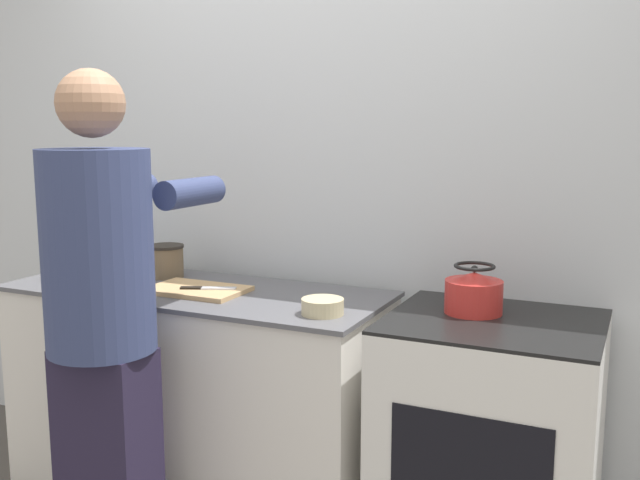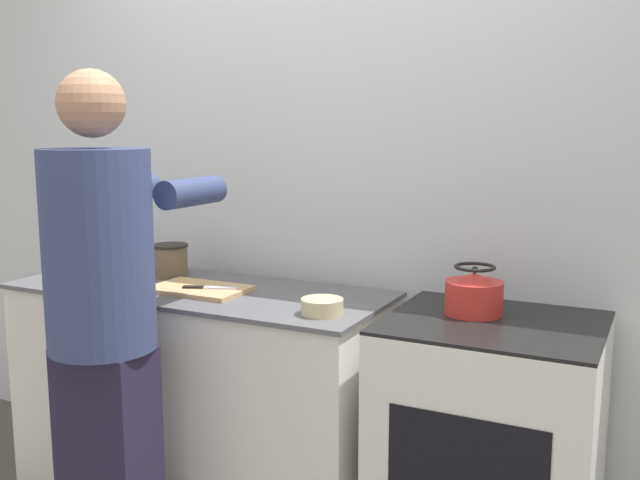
{
  "view_description": "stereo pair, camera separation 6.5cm",
  "coord_description": "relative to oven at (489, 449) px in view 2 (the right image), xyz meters",
  "views": [
    {
      "loc": [
        1.24,
        -2.01,
        1.54
      ],
      "look_at": [
        0.21,
        0.21,
        1.15
      ],
      "focal_mm": 40.0,
      "sensor_mm": 36.0,
      "label": 1
    },
    {
      "loc": [
        1.3,
        -1.98,
        1.54
      ],
      "look_at": [
        0.21,
        0.21,
        1.15
      ],
      "focal_mm": 40.0,
      "sensor_mm": 36.0,
      "label": 2
    }
  ],
  "objects": [
    {
      "name": "cutting_board",
      "position": [
        -1.14,
        -0.06,
        0.45
      ],
      "size": [
        0.38,
        0.25,
        0.02
      ],
      "color": "tan",
      "rests_on": "counter"
    },
    {
      "name": "knife",
      "position": [
        -1.09,
        -0.06,
        0.46
      ],
      "size": [
        0.21,
        0.11,
        0.01
      ],
      "rotation": [
        0.0,
        0.0,
        0.4
      ],
      "color": "silver",
      "rests_on": "cutting_board"
    },
    {
      "name": "canister_jar",
      "position": [
        -1.42,
        0.12,
        0.51
      ],
      "size": [
        0.15,
        0.15,
        0.14
      ],
      "color": "#756047",
      "rests_on": "counter"
    },
    {
      "name": "wall_back",
      "position": [
        -0.8,
        0.38,
        0.85
      ],
      "size": [
        8.0,
        0.05,
        2.6
      ],
      "color": "silver",
      "rests_on": "ground_plane"
    },
    {
      "name": "person",
      "position": [
        -1.18,
        -0.54,
        0.48
      ],
      "size": [
        0.41,
        0.64,
        1.72
      ],
      "color": "#231C33",
      "rests_on": "ground_plane"
    },
    {
      "name": "book_stack",
      "position": [
        -1.75,
        -0.03,
        0.48
      ],
      "size": [
        0.2,
        0.27,
        0.07
      ],
      "color": "beige",
      "rests_on": "counter"
    },
    {
      "name": "kettle",
      "position": [
        -0.08,
        0.06,
        0.52
      ],
      "size": [
        0.2,
        0.2,
        0.17
      ],
      "color": "red",
      "rests_on": "oven"
    },
    {
      "name": "bowl_prep",
      "position": [
        -0.56,
        -0.15,
        0.47
      ],
      "size": [
        0.15,
        0.15,
        0.06
      ],
      "color": "#C6B789",
      "rests_on": "counter"
    },
    {
      "name": "counter",
      "position": [
        -1.18,
        -0.01,
        -0.0
      ],
      "size": [
        1.55,
        0.62,
        0.9
      ],
      "color": "silver",
      "rests_on": "ground_plane"
    },
    {
      "name": "oven",
      "position": [
        0.0,
        0.0,
        0.0
      ],
      "size": [
        0.7,
        0.62,
        0.9
      ],
      "color": "silver",
      "rests_on": "ground_plane"
    }
  ]
}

